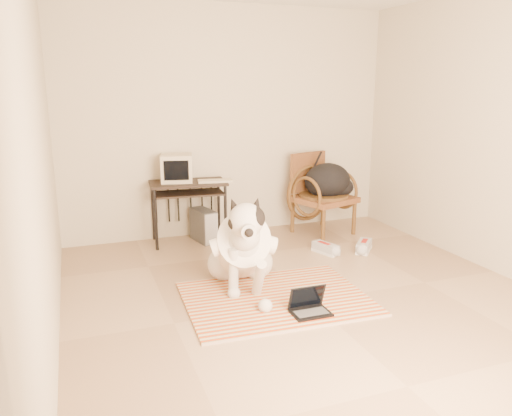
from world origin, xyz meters
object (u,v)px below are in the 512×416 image
laptop (309,306)px  backpack (329,182)px  dog (242,248)px  crt_monitor (177,168)px  rattan_chair (320,194)px  computer_desk (188,191)px  pc_tower (204,226)px

laptop → backpack: backpack is taller
dog → crt_monitor: (-0.26, 1.54, 0.50)m
rattan_chair → backpack: size_ratio=1.57×
dog → backpack: 2.00m
computer_desk → pc_tower: (0.16, -0.02, -0.43)m
computer_desk → backpack: bearing=-7.6°
rattan_chair → pc_tower: bearing=174.5°
crt_monitor → rattan_chair: size_ratio=0.42×
dog → pc_tower: (0.01, 1.45, -0.18)m
computer_desk → backpack: 1.71m
laptop → computer_desk: 2.30m
laptop → crt_monitor: bearing=104.3°
rattan_chair → backpack: bearing=-36.6°
laptop → rattan_chair: (1.14, 2.03, 0.42)m
crt_monitor → rattan_chair: crt_monitor is taller
dog → crt_monitor: bearing=99.6°
dog → rattan_chair: 1.96m
dog → pc_tower: dog is taller
pc_tower → rattan_chair: (1.44, -0.14, 0.30)m
dog → laptop: (0.31, -0.72, -0.30)m
dog → pc_tower: size_ratio=3.00×
laptop → crt_monitor: size_ratio=0.75×
backpack → dog: bearing=-141.1°
dog → crt_monitor: 1.64m
laptop → computer_desk: (-0.47, 2.19, 0.54)m
crt_monitor → backpack: 1.84m
rattan_chair → backpack: 0.19m
laptop → backpack: bearing=58.0°
computer_desk → backpack: backpack is taller
backpack → pc_tower: bearing=172.4°
laptop → rattan_chair: bearing=60.6°
dog → crt_monitor: crt_monitor is taller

